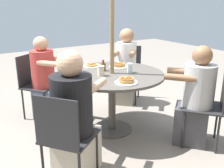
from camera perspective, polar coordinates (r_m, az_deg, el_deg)
The scene contains 18 objects.
ground_plane at distance 3.38m, azimuth 0.00°, elevation -9.79°, with size 12.00×12.00×0.00m, color gray.
patio_table at distance 3.14m, azimuth 0.00°, elevation 0.54°, with size 1.24×1.24×0.74m.
umbrella_pole at distance 3.03m, azimuth 0.00°, elevation 9.89°, with size 0.05×0.05×2.30m, color #846B4C.
patio_chair_north at distance 2.24m, azimuth -10.27°, elevation -10.81°, with size 0.57×0.57×0.87m.
diner_north at distance 2.35m, azimuth -8.25°, elevation -8.17°, with size 0.61×0.58×1.19m.
patio_chair_east at distance 3.04m, azimuth 20.78°, elevation -3.85°, with size 0.58×0.58×0.87m.
diner_east at distance 3.03m, azimuth 17.62°, elevation -3.37°, with size 0.56×0.59×1.12m.
patio_chair_south at distance 4.25m, azimuth 3.42°, elevation 3.26°, with size 0.58×0.58×0.87m.
diner_south at distance 4.08m, azimuth 3.04°, elevation 3.31°, with size 0.52×0.52×1.17m.
patio_chair_west at distance 3.73m, azimuth -16.40°, elevation 0.51°, with size 0.57×0.57×0.87m.
diner_west at distance 3.63m, azimuth -14.33°, elevation 0.52°, with size 0.53×0.57×1.13m.
pancake_plate_a at distance 3.43m, azimuth -4.42°, elevation 4.03°, with size 0.24×0.24×0.05m.
pancake_plate_b at distance 2.74m, azimuth 3.15°, elevation 0.69°, with size 0.24×0.24×0.07m.
pancake_plate_c at distance 3.40m, azimuth 1.40°, elevation 4.08°, with size 0.24×0.24×0.06m.
syrup_bottle at distance 3.21m, azimuth -1.94°, elevation 3.80°, with size 0.08×0.06×0.13m.
coffee_cup at distance 2.99m, azimuth -2.45°, elevation 2.90°, with size 0.08×0.08×0.12m.
drinking_glass_a at distance 2.73m, azimuth -7.39°, elevation 1.39°, with size 0.08×0.08×0.13m, color silver.
drinking_glass_b at distance 3.13m, azimuth 3.88°, elevation 3.49°, with size 0.07×0.07×0.11m, color silver.
Camera 1 is at (1.62, 2.52, 1.56)m, focal length 42.00 mm.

